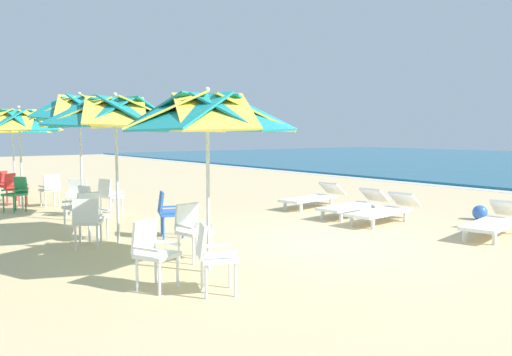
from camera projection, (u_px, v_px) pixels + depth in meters
ground_plane at (321, 245)px, 8.81m from camera, size 80.00×80.00×0.00m
beach_umbrella_0 at (207, 114)px, 6.93m from camera, size 2.47×2.47×2.58m
plastic_chair_0 at (192, 228)px, 7.78m from camera, size 0.53×0.50×0.87m
plastic_chair_1 at (153, 250)px, 6.32m from camera, size 0.60×0.58×0.87m
plastic_chair_2 at (213, 254)px, 6.12m from camera, size 0.58×0.60×0.87m
beach_umbrella_1 at (116, 114)px, 8.83m from camera, size 2.57×2.57×2.66m
plastic_chair_3 at (92, 213)px, 9.25m from camera, size 0.52×0.50×0.87m
plastic_chair_4 at (168, 211)px, 9.47m from camera, size 0.57×0.59×0.87m
plastic_chair_5 at (87, 220)px, 8.53m from camera, size 0.62×0.60×0.87m
beach_umbrella_2 at (80, 110)px, 11.04m from camera, size 2.17×2.17×2.85m
plastic_chair_6 at (80, 204)px, 10.37m from camera, size 0.52×0.55×0.87m
plastic_chair_7 at (77, 195)px, 12.02m from camera, size 0.62×0.61×0.87m
plastic_chair_8 at (109, 194)px, 12.11m from camera, size 0.56×0.58×0.87m
beach_umbrella_3 at (19, 121)px, 12.81m from camera, size 2.19×2.19×2.65m
plastic_chair_9 at (50, 188)px, 13.42m from camera, size 0.50×0.47×0.87m
plastic_chair_10 at (14, 187)px, 13.68m from camera, size 0.63×0.63×0.87m
plastic_chair_11 at (17, 192)px, 12.58m from camera, size 0.60×0.62×0.87m
beach_umbrella_4 at (12, 126)px, 15.15m from camera, size 2.27×2.27×2.48m
plastic_chair_13 at (5, 184)px, 14.52m from camera, size 0.63×0.62×0.87m
sun_lounger_0 at (495, 221)px, 9.62m from camera, size 1.02×2.22×0.62m
sun_lounger_1 at (385, 210)px, 11.03m from camera, size 0.87×2.20×0.62m
sun_lounger_2 at (354, 205)px, 11.86m from camera, size 0.88×2.20×0.62m
sun_lounger_3 at (313, 197)px, 13.31m from camera, size 0.96×2.22×0.62m
beach_ball at (480, 213)px, 11.42m from camera, size 0.33×0.33×0.33m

